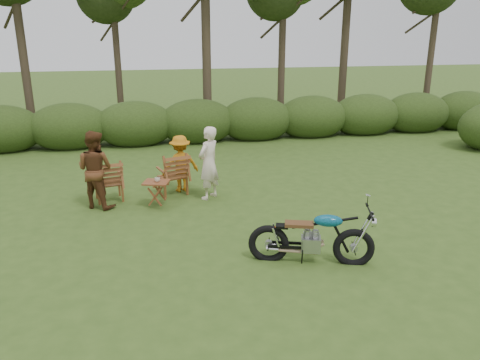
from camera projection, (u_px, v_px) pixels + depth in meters
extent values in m
plane|color=#324A18|center=(274.00, 269.00, 7.18)|extent=(80.00, 80.00, 0.00)
cylinder|color=#3A2F1F|center=(19.00, 27.00, 15.29)|extent=(0.28, 0.28, 7.20)
cylinder|color=#3A2F1F|center=(116.00, 41.00, 17.06)|extent=(0.24, 0.24, 6.30)
cylinder|color=#3A2F1F|center=(206.00, 20.00, 15.43)|extent=(0.30, 0.30, 7.65)
cylinder|color=#3A2F1F|center=(282.00, 38.00, 17.24)|extent=(0.26, 0.26, 6.48)
cylinder|color=#3A2F1F|center=(346.00, 19.00, 18.66)|extent=(0.32, 0.32, 7.92)
cylinder|color=#3A2F1F|center=(434.00, 33.00, 17.29)|extent=(0.24, 0.24, 6.84)
ellipsoid|color=#253413|center=(0.00, 130.00, 14.14)|extent=(2.52, 1.68, 1.51)
ellipsoid|color=#253413|center=(70.00, 127.00, 14.55)|extent=(2.52, 1.68, 1.51)
ellipsoid|color=#253413|center=(135.00, 125.00, 14.95)|extent=(2.52, 1.68, 1.51)
ellipsoid|color=#253413|center=(197.00, 122.00, 15.36)|extent=(2.52, 1.68, 1.51)
ellipsoid|color=#253413|center=(256.00, 120.00, 15.77)|extent=(2.52, 1.68, 1.51)
ellipsoid|color=#253413|center=(312.00, 118.00, 16.18)|extent=(2.52, 1.68, 1.51)
ellipsoid|color=#253413|center=(365.00, 115.00, 16.59)|extent=(2.52, 1.68, 1.51)
ellipsoid|color=#253413|center=(416.00, 113.00, 17.00)|extent=(2.52, 1.68, 1.51)
ellipsoid|color=#253413|center=(464.00, 111.00, 17.41)|extent=(2.52, 1.68, 1.51)
imported|color=beige|center=(157.00, 180.00, 9.55)|extent=(0.12, 0.12, 0.09)
imported|color=#F4DCC8|center=(209.00, 198.00, 10.24)|extent=(0.68, 0.67, 1.59)
imported|color=#573018|center=(99.00, 206.00, 9.73)|extent=(0.98, 0.93, 1.61)
imported|color=#B86D11|center=(182.00, 191.00, 10.70)|extent=(0.91, 0.63, 1.29)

